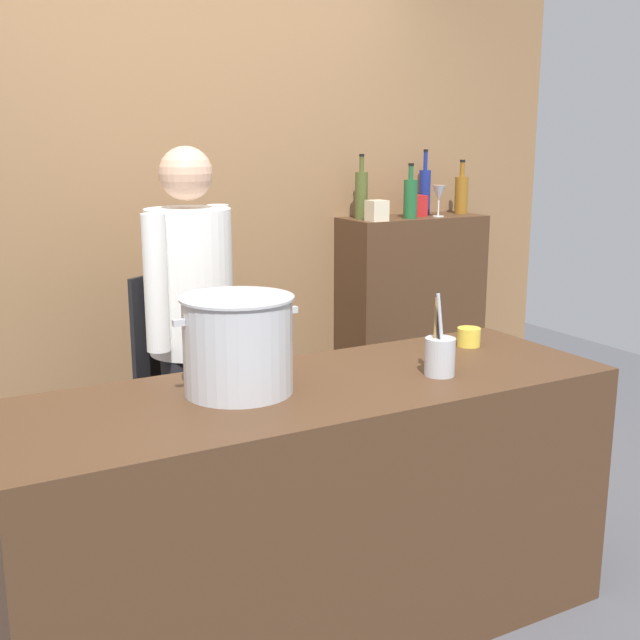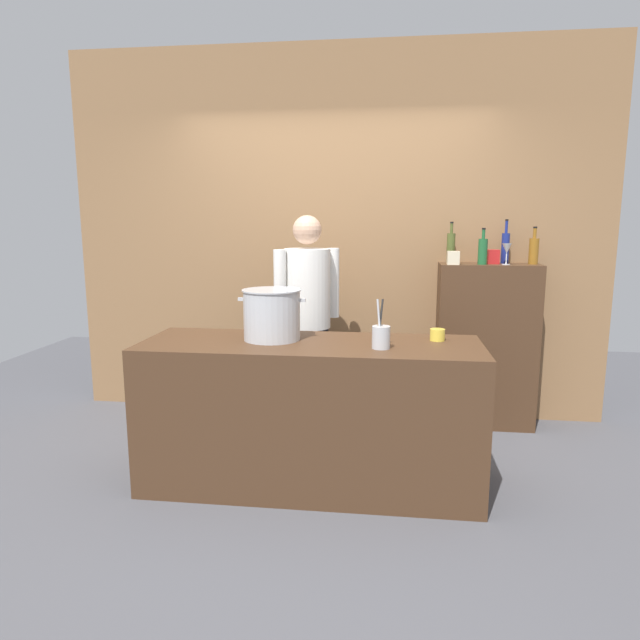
{
  "view_description": "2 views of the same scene",
  "coord_description": "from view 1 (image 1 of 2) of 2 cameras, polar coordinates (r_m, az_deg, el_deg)",
  "views": [
    {
      "loc": [
        -1.18,
        -2.17,
        1.69
      ],
      "look_at": [
        0.18,
        0.29,
        1.04
      ],
      "focal_mm": 44.28,
      "sensor_mm": 36.0,
      "label": 1
    },
    {
      "loc": [
        0.47,
        -3.25,
        1.62
      ],
      "look_at": [
        0.01,
        0.36,
        0.97
      ],
      "focal_mm": 31.4,
      "sensor_mm": 36.0,
      "label": 2
    }
  ],
  "objects": [
    {
      "name": "spice_tin_cream",
      "position": [
        3.89,
        4.13,
        7.89
      ],
      "size": [
        0.09,
        0.09,
        0.1
      ],
      "primitive_type": "cube",
      "color": "beige",
      "rests_on": "bar_cabinet"
    },
    {
      "name": "wine_bottle_amber",
      "position": [
        4.34,
        10.18,
        8.97
      ],
      "size": [
        0.07,
        0.07,
        0.28
      ],
      "color": "#8C5919",
      "rests_on": "bar_cabinet"
    },
    {
      "name": "ground_plane",
      "position": [
        2.99,
        -0.3,
        -21.39
      ],
      "size": [
        8.0,
        8.0,
        0.0
      ],
      "primitive_type": "plane",
      "color": "#4C4C51"
    },
    {
      "name": "wine_bottle_olive",
      "position": [
        4.0,
        3.0,
        9.08
      ],
      "size": [
        0.06,
        0.06,
        0.32
      ],
      "color": "#475123",
      "rests_on": "bar_cabinet"
    },
    {
      "name": "prep_counter",
      "position": [
        2.76,
        -0.31,
        -13.65
      ],
      "size": [
        2.04,
        0.7,
        0.9
      ],
      "primitive_type": "cube",
      "color": "#472D1C",
      "rests_on": "ground_plane"
    },
    {
      "name": "stockpot_large",
      "position": [
        2.49,
        -5.95,
        -1.78
      ],
      "size": [
        0.42,
        0.36,
        0.31
      ],
      "color": "#B7BABF",
      "rests_on": "prep_counter"
    },
    {
      "name": "wine_bottle_cobalt",
      "position": [
        4.26,
        7.57,
        9.26
      ],
      "size": [
        0.06,
        0.06,
        0.34
      ],
      "color": "navy",
      "rests_on": "bar_cabinet"
    },
    {
      "name": "bar_cabinet",
      "position": [
        4.26,
        6.51,
        -1.25
      ],
      "size": [
        0.76,
        0.32,
        1.29
      ],
      "primitive_type": "cube",
      "color": "#472D1C",
      "rests_on": "ground_plane"
    },
    {
      "name": "chef",
      "position": [
        3.22,
        -9.35,
        -0.14
      ],
      "size": [
        0.46,
        0.42,
        1.66
      ],
      "rotation": [
        0.0,
        0.0,
        3.77
      ],
      "color": "black",
      "rests_on": "ground_plane"
    },
    {
      "name": "brick_back_panel",
      "position": [
        3.76,
        -10.75,
        9.91
      ],
      "size": [
        4.4,
        0.1,
        3.0
      ],
      "primitive_type": "cube",
      "color": "olive",
      "rests_on": "ground_plane"
    },
    {
      "name": "wine_bottle_green",
      "position": [
        4.04,
        6.55,
        8.78
      ],
      "size": [
        0.07,
        0.07,
        0.27
      ],
      "color": "#1E592D",
      "rests_on": "bar_cabinet"
    },
    {
      "name": "spice_tin_red",
      "position": [
        4.16,
        6.97,
        8.2
      ],
      "size": [
        0.09,
        0.09,
        0.11
      ],
      "primitive_type": "cube",
      "color": "red",
      "rests_on": "bar_cabinet"
    },
    {
      "name": "wine_glass_wide",
      "position": [
        4.14,
        8.59,
        8.99
      ],
      "size": [
        0.07,
        0.07,
        0.16
      ],
      "color": "silver",
      "rests_on": "bar_cabinet"
    },
    {
      "name": "utensil_crock",
      "position": [
        2.7,
        8.65,
        -2.51
      ],
      "size": [
        0.1,
        0.1,
        0.29
      ],
      "color": "#B7BABF",
      "rests_on": "prep_counter"
    },
    {
      "name": "butter_jar",
      "position": [
        3.11,
        10.7,
        -1.21
      ],
      "size": [
        0.09,
        0.09,
        0.07
      ],
      "primitive_type": "cylinder",
      "color": "yellow",
      "rests_on": "prep_counter"
    }
  ]
}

